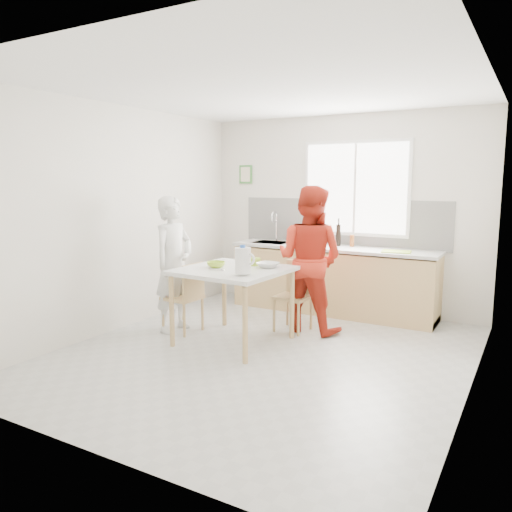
% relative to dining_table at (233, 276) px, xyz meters
% --- Properties ---
extents(ground, '(4.50, 4.50, 0.00)m').
position_rel_dining_table_xyz_m(ground, '(0.49, -0.18, -0.76)').
color(ground, '#B7B7B2').
rests_on(ground, ground).
extents(room_shell, '(4.50, 4.50, 4.50)m').
position_rel_dining_table_xyz_m(room_shell, '(0.49, -0.18, 0.89)').
color(room_shell, silver).
rests_on(room_shell, ground).
extents(window, '(1.50, 0.06, 1.30)m').
position_rel_dining_table_xyz_m(window, '(0.69, 2.04, 0.94)').
color(window, white).
rests_on(window, room_shell).
extents(backsplash, '(3.00, 0.02, 0.65)m').
position_rel_dining_table_xyz_m(backsplash, '(0.49, 2.06, 0.47)').
color(backsplash, white).
rests_on(backsplash, room_shell).
extents(picture_frame, '(0.22, 0.03, 0.28)m').
position_rel_dining_table_xyz_m(picture_frame, '(-1.06, 2.05, 1.14)').
color(picture_frame, '#42873D').
rests_on(picture_frame, room_shell).
extents(kitchen_counter, '(2.84, 0.64, 1.37)m').
position_rel_dining_table_xyz_m(kitchen_counter, '(0.49, 1.77, -0.34)').
color(kitchen_counter, tan).
rests_on(kitchen_counter, ground).
extents(dining_table, '(1.15, 1.15, 0.85)m').
position_rel_dining_table_xyz_m(dining_table, '(0.00, 0.00, 0.00)').
color(dining_table, silver).
rests_on(dining_table, ground).
extents(chair_left, '(0.41, 0.41, 0.85)m').
position_rel_dining_table_xyz_m(chair_left, '(-0.68, 0.04, -0.29)').
color(chair_left, tan).
rests_on(chair_left, ground).
extents(chair_far, '(0.41, 0.41, 0.84)m').
position_rel_dining_table_xyz_m(chair_far, '(0.39, 0.79, -0.30)').
color(chair_far, tan).
rests_on(chair_far, ground).
extents(person_white, '(0.42, 0.61, 1.63)m').
position_rel_dining_table_xyz_m(person_white, '(-0.87, 0.05, 0.05)').
color(person_white, silver).
rests_on(person_white, ground).
extents(person_red, '(0.88, 0.71, 1.75)m').
position_rel_dining_table_xyz_m(person_red, '(0.55, 0.84, 0.12)').
color(person_red, red).
rests_on(person_red, ground).
extents(bowl_green, '(0.22, 0.22, 0.06)m').
position_rel_dining_table_xyz_m(bowl_green, '(-0.20, -0.04, 0.12)').
color(bowl_green, '#9AC32D').
rests_on(bowl_green, dining_table).
extents(bowl_white, '(0.25, 0.25, 0.06)m').
position_rel_dining_table_xyz_m(bowl_white, '(0.31, 0.23, 0.12)').
color(bowl_white, silver).
rests_on(bowl_white, dining_table).
extents(milk_jug, '(0.23, 0.17, 0.29)m').
position_rel_dining_table_xyz_m(milk_jug, '(0.31, -0.30, 0.25)').
color(milk_jug, white).
rests_on(milk_jug, dining_table).
extents(green_box, '(0.11, 0.11, 0.09)m').
position_rel_dining_table_xyz_m(green_box, '(0.11, 0.27, 0.13)').
color(green_box, '#96C22C').
rests_on(green_box, dining_table).
extents(spoon, '(0.16, 0.06, 0.01)m').
position_rel_dining_table_xyz_m(spoon, '(-0.09, -0.22, 0.10)').
color(spoon, '#A5A5AA').
rests_on(spoon, dining_table).
extents(cutting_board, '(0.38, 0.30, 0.01)m').
position_rel_dining_table_xyz_m(cutting_board, '(1.38, 1.65, 0.17)').
color(cutting_board, '#9DC52D').
rests_on(cutting_board, kitchen_counter).
extents(wine_bottle_a, '(0.07, 0.07, 0.32)m').
position_rel_dining_table_xyz_m(wine_bottle_a, '(0.21, 1.87, 0.32)').
color(wine_bottle_a, black).
rests_on(wine_bottle_a, kitchen_counter).
extents(wine_bottle_b, '(0.07, 0.07, 0.30)m').
position_rel_dining_table_xyz_m(wine_bottle_b, '(0.53, 1.86, 0.31)').
color(wine_bottle_b, black).
rests_on(wine_bottle_b, kitchen_counter).
extents(jar_amber, '(0.06, 0.06, 0.16)m').
position_rel_dining_table_xyz_m(jar_amber, '(0.72, 1.88, 0.24)').
color(jar_amber, brown).
rests_on(jar_amber, kitchen_counter).
extents(soap_bottle, '(0.10, 0.10, 0.19)m').
position_rel_dining_table_xyz_m(soap_bottle, '(0.03, 1.85, 0.26)').
color(soap_bottle, '#999999').
rests_on(soap_bottle, kitchen_counter).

